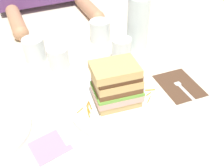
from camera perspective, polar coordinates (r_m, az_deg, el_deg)
The scene contains 23 objects.
ground_plane at distance 0.74m, azimuth 0.08°, elevation -4.27°, with size 3.00×3.00×0.00m, color beige.
main_plate at distance 0.73m, azimuth 0.99°, elevation -4.25°, with size 0.27×0.27×0.02m, color white.
sandwich at distance 0.69m, azimuth 1.00°, elevation -0.04°, with size 0.14×0.11×0.13m.
carrot_shred_0 at distance 0.72m, azimuth -5.51°, elevation -4.46°, with size 0.00×0.00×0.02m, color orange.
carrot_shred_1 at distance 0.72m, azimuth -4.98°, elevation -4.67°, with size 0.00×0.00×0.03m, color orange.
carrot_shred_2 at distance 0.70m, azimuth -7.15°, elevation -5.85°, with size 0.00×0.00×0.02m, color orange.
carrot_shred_3 at distance 0.69m, azimuth -5.29°, elevation -6.47°, with size 0.00×0.00×0.03m, color orange.
carrot_shred_4 at distance 0.71m, azimuth -5.41°, elevation -4.94°, with size 0.00×0.00×0.02m, color orange.
carrot_shred_5 at distance 0.70m, azimuth -5.21°, elevation -5.84°, with size 0.00×0.00×0.02m, color orange.
carrot_shred_6 at distance 0.74m, azimuth 8.29°, elevation -3.41°, with size 0.00×0.00×0.03m, color orange.
carrot_shred_7 at distance 0.75m, azimuth 8.18°, elevation -2.20°, with size 0.00×0.00×0.02m, color orange.
carrot_shred_8 at distance 0.77m, azimuth 8.50°, elevation -1.31°, with size 0.00×0.00×0.03m, color orange.
carrot_shred_9 at distance 0.76m, azimuth 6.22°, elevation -1.92°, with size 0.00×0.00×0.03m, color orange.
carrot_shred_10 at distance 0.75m, azimuth 5.93°, elevation -2.28°, with size 0.00×0.00×0.02m, color orange.
napkin_dark at distance 0.83m, azimuth 14.79°, elevation -0.22°, with size 0.11×0.15×0.00m, color #4C3323.
fork at distance 0.82m, azimuth 15.71°, elevation -0.97°, with size 0.02×0.17×0.00m.
knife at distance 0.71m, azimuth -12.86°, elevation -8.02°, with size 0.04×0.20×0.00m.
juice_glass at distance 0.89m, azimuth 2.07°, elevation 7.22°, with size 0.07×0.07×0.09m.
water_bottle at distance 0.94m, azimuth 5.86°, elevation 14.01°, with size 0.08×0.08×0.25m.
empty_tumbler_0 at distance 0.94m, azimuth -16.96°, elevation 7.40°, with size 0.07×0.07×0.08m, color silver.
empty_tumbler_1 at distance 1.02m, azimuth -2.68°, elevation 11.71°, with size 0.08×0.08×0.09m, color silver.
empty_tumbler_2 at distance 0.88m, azimuth -11.90°, elevation 5.74°, with size 0.07×0.07×0.07m, color silver.
napkin_pink at distance 0.66m, azimuth -13.71°, elevation -13.32°, with size 0.09×0.08×0.00m, color pink.
Camera 1 is at (-0.23, -0.49, 0.51)m, focal length 40.90 mm.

